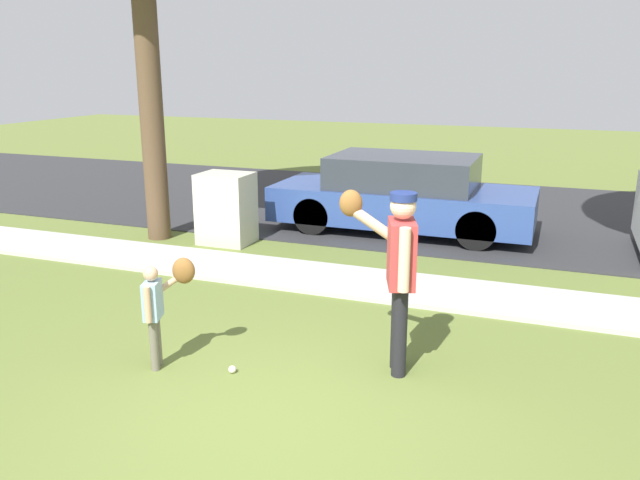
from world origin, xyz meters
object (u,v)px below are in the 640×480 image
Objects in this scene: utility_cabinet at (226,208)px; parked_wagon_blue at (403,195)px; person_child at (161,299)px; person_adult at (397,262)px; baseball at (232,369)px.

parked_wagon_blue is (2.54, 1.77, 0.08)m from utility_cabinet.
person_child is 0.24× the size of parked_wagon_blue.
person_child is at bearing -0.55° from person_adult.
person_child is (-2.13, -0.70, -0.40)m from person_adult.
utility_cabinet is (-2.31, 4.15, 0.54)m from baseball.
person_child is at bearing -171.94° from baseball.
person_child is 0.93× the size of utility_cabinet.
person_child reaches higher than baseball.
person_adult is at bearing -0.55° from person_child.
utility_cabinet is 3.10m from parked_wagon_blue.
baseball is at bearing -60.87° from utility_cabinet.
utility_cabinet is (-3.75, 3.54, -0.52)m from person_adult.
utility_cabinet is at bearing 92.10° from person_child.
parked_wagon_blue is at bearing 87.79° from baseball.
person_adult is 2.27m from person_child.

